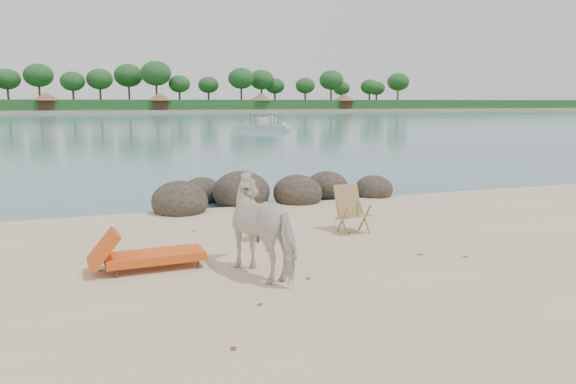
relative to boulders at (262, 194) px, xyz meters
The scene contains 11 objects.
water 83.54m from the boulders, 91.17° to the left, with size 400.00×400.00×0.00m, color #3D737A.
far_shore 163.53m from the boulders, 90.60° to the left, with size 420.00×90.00×1.40m, color tan.
far_scenery 130.26m from the boulders, 90.74° to the left, with size 420.00×18.00×9.50m.
boulders is the anchor object (origin of this frame).
cow 6.23m from the boulders, 107.35° to the right, with size 0.80×1.76×1.48m, color white.
side_table 4.13m from the boulders, 106.58° to the right, with size 0.65×0.42×0.52m, color #372516, non-canonical shape.
lounge_chair 6.12m from the boulders, 123.86° to the right, with size 1.87×0.66×0.56m, color #D65F19, non-canonical shape.
deck_chair 4.06m from the boulders, 81.87° to the right, with size 0.59×0.65×0.92m, color #A48852, non-canonical shape.
boat_mid 37.69m from the boulders, 71.90° to the left, with size 5.36×1.21×2.62m, color #BBBCB7, non-canonical shape.
boat_far 61.49m from the boulders, 71.72° to the left, with size 5.79×1.30×0.67m, color beige, non-canonical shape.
dead_leaves 7.01m from the boulders, 113.26° to the right, with size 7.78×6.78×0.00m.
Camera 1 is at (-2.73, -7.19, 2.58)m, focal length 35.00 mm.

